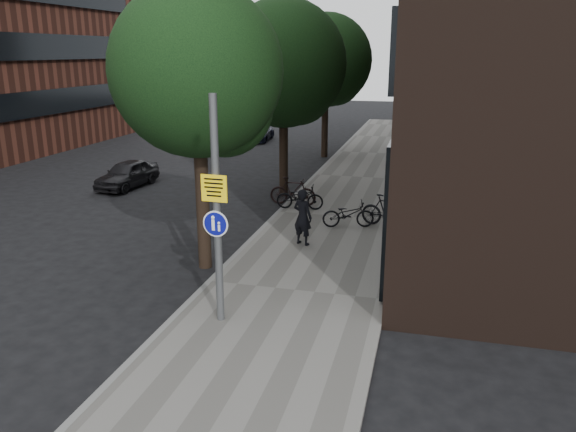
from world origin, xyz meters
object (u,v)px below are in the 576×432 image
(pedestrian, at_px, (303,217))
(parked_bike_facade_near, at_px, (348,214))
(signpost, at_px, (217,212))
(parked_car_near, at_px, (127,174))

(pedestrian, bearing_deg, parked_bike_facade_near, -96.06)
(signpost, xyz_separation_m, parked_bike_facade_near, (1.70, 7.37, -2.01))
(pedestrian, height_order, parked_bike_facade_near, pedestrian)
(signpost, height_order, parked_bike_facade_near, signpost)
(signpost, bearing_deg, pedestrian, 86.19)
(pedestrian, bearing_deg, parked_car_near, -10.64)
(signpost, distance_m, parked_bike_facade_near, 7.83)
(parked_bike_facade_near, bearing_deg, signpost, 151.17)
(signpost, bearing_deg, parked_car_near, 130.57)
(parked_bike_facade_near, distance_m, parked_car_near, 11.00)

